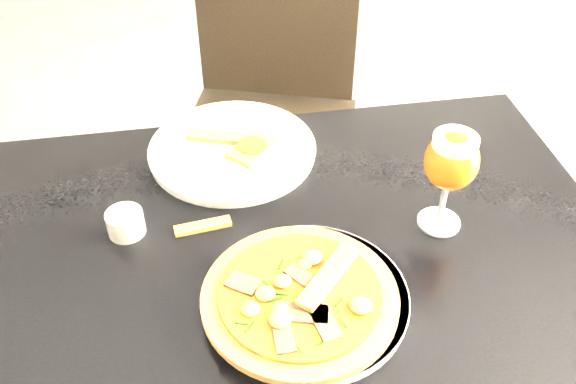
{
  "coord_description": "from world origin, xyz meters",
  "views": [
    {
      "loc": [
        -0.12,
        -0.85,
        1.55
      ],
      "look_at": [
        -0.08,
        -0.02,
        0.83
      ],
      "focal_mm": 40.0,
      "sensor_mm": 36.0,
      "label": 1
    }
  ],
  "objects_px": {
    "chair_far": "(270,113)",
    "beer_glass": "(451,162)",
    "pizza": "(300,295)",
    "dining_table": "(277,283)"
  },
  "relations": [
    {
      "from": "chair_far",
      "to": "beer_glass",
      "type": "xyz_separation_m",
      "value": [
        0.29,
        -0.67,
        0.34
      ]
    },
    {
      "from": "chair_far",
      "to": "beer_glass",
      "type": "bearing_deg",
      "value": -55.13
    },
    {
      "from": "beer_glass",
      "to": "pizza",
      "type": "bearing_deg",
      "value": -145.38
    },
    {
      "from": "chair_far",
      "to": "pizza",
      "type": "bearing_deg",
      "value": -76.67
    },
    {
      "from": "dining_table",
      "to": "beer_glass",
      "type": "xyz_separation_m",
      "value": [
        0.29,
        0.05,
        0.23
      ]
    },
    {
      "from": "dining_table",
      "to": "beer_glass",
      "type": "relative_size",
      "value": 6.64
    },
    {
      "from": "beer_glass",
      "to": "dining_table",
      "type": "bearing_deg",
      "value": -170.36
    },
    {
      "from": "dining_table",
      "to": "beer_glass",
      "type": "distance_m",
      "value": 0.38
    },
    {
      "from": "pizza",
      "to": "beer_glass",
      "type": "height_order",
      "value": "beer_glass"
    },
    {
      "from": "chair_far",
      "to": "beer_glass",
      "type": "relative_size",
      "value": 5.14
    }
  ]
}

